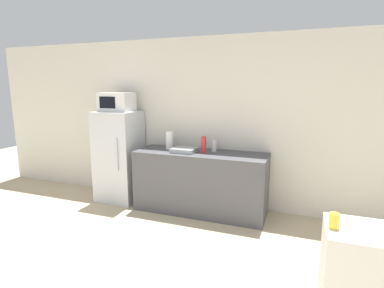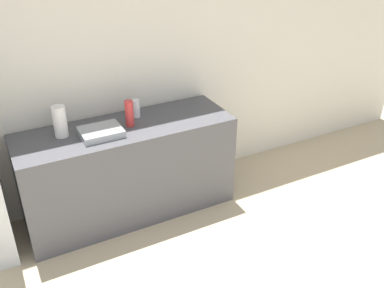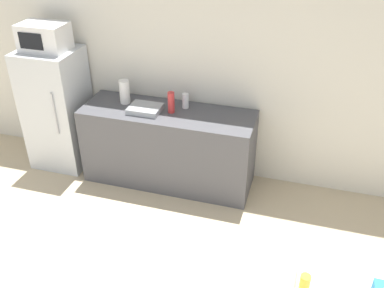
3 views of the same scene
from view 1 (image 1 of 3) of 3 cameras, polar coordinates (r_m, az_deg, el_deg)
name	(u,v)px [view 1 (image 1 of 3)]	position (r m, az deg, el deg)	size (l,w,h in m)	color
wall_back	(201,123)	(4.72, 1.69, 4.06)	(8.00, 0.06, 2.60)	silver
refrigerator	(119,156)	(5.07, -13.68, -2.25)	(0.66, 0.63, 1.47)	silver
microwave	(117,102)	(4.95, -14.16, 7.76)	(0.51, 0.36, 0.30)	white
counter	(200,182)	(4.51, 1.60, -7.26)	(1.94, 0.65, 0.91)	#4C4C51
sink_basin	(184,150)	(4.41, -1.54, -1.16)	(0.35, 0.29, 0.06)	#9EA3A8
bottle_tall	(204,145)	(4.35, 2.23, -0.13)	(0.08, 0.08, 0.24)	red
bottle_short	(214,146)	(4.46, 4.24, -0.31)	(0.07, 0.07, 0.17)	silver
jar	(334,221)	(2.15, 25.47, -13.07)	(0.06, 0.06, 0.10)	yellow
paper_towel_roll	(169,140)	(4.63, -4.34, 0.74)	(0.11, 0.11, 0.27)	white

